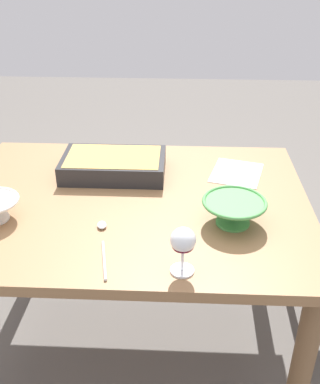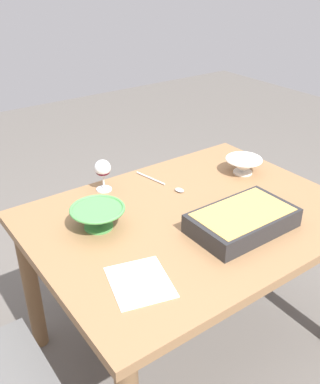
{
  "view_description": "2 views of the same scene",
  "coord_description": "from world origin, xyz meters",
  "px_view_note": "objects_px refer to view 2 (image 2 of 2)",
  "views": [
    {
      "loc": [
        0.17,
        -1.41,
        1.57
      ],
      "look_at": [
        0.11,
        -0.11,
        0.82
      ],
      "focal_mm": 43.29,
      "sensor_mm": 36.0,
      "label": 1
    },
    {
      "loc": [
        0.96,
        1.12,
        1.63
      ],
      "look_at": [
        0.05,
        -0.15,
        0.77
      ],
      "focal_mm": 40.34,
      "sensor_mm": 36.0,
      "label": 2
    }
  ],
  "objects_px": {
    "wine_glass": "(103,170)",
    "serving_spoon": "(168,185)",
    "mixing_bowl": "(243,165)",
    "casserole_dish": "(242,219)",
    "napkin": "(140,282)",
    "small_bowl": "(98,216)",
    "dining_table": "(191,235)"
  },
  "relations": [
    {
      "from": "casserole_dish",
      "to": "serving_spoon",
      "type": "relative_size",
      "value": 1.38
    },
    {
      "from": "dining_table",
      "to": "small_bowl",
      "type": "distance_m",
      "value": 0.4
    },
    {
      "from": "small_bowl",
      "to": "napkin",
      "type": "xyz_separation_m",
      "value": [
        0.05,
        0.36,
        -0.05
      ]
    },
    {
      "from": "wine_glass",
      "to": "mixing_bowl",
      "type": "xyz_separation_m",
      "value": [
        -0.62,
        0.24,
        -0.05
      ]
    },
    {
      "from": "napkin",
      "to": "casserole_dish",
      "type": "bearing_deg",
      "value": -176.52
    },
    {
      "from": "casserole_dish",
      "to": "mixing_bowl",
      "type": "xyz_separation_m",
      "value": [
        -0.35,
        -0.34,
        0.0
      ]
    },
    {
      "from": "dining_table",
      "to": "napkin",
      "type": "height_order",
      "value": "napkin"
    },
    {
      "from": "casserole_dish",
      "to": "napkin",
      "type": "height_order",
      "value": "casserole_dish"
    },
    {
      "from": "casserole_dish",
      "to": "napkin",
      "type": "bearing_deg",
      "value": 3.48
    },
    {
      "from": "dining_table",
      "to": "serving_spoon",
      "type": "bearing_deg",
      "value": -104.68
    },
    {
      "from": "serving_spoon",
      "to": "napkin",
      "type": "bearing_deg",
      "value": 45.45
    },
    {
      "from": "mixing_bowl",
      "to": "serving_spoon",
      "type": "relative_size",
      "value": 0.6
    },
    {
      "from": "mixing_bowl",
      "to": "small_bowl",
      "type": "height_order",
      "value": "small_bowl"
    },
    {
      "from": "mixing_bowl",
      "to": "serving_spoon",
      "type": "bearing_deg",
      "value": -14.48
    },
    {
      "from": "wine_glass",
      "to": "serving_spoon",
      "type": "relative_size",
      "value": 0.5
    },
    {
      "from": "serving_spoon",
      "to": "casserole_dish",
      "type": "bearing_deg",
      "value": 92.99
    },
    {
      "from": "casserole_dish",
      "to": "napkin",
      "type": "relative_size",
      "value": 1.84
    },
    {
      "from": "small_bowl",
      "to": "serving_spoon",
      "type": "bearing_deg",
      "value": -165.17
    },
    {
      "from": "dining_table",
      "to": "wine_glass",
      "type": "relative_size",
      "value": 8.77
    },
    {
      "from": "wine_glass",
      "to": "napkin",
      "type": "bearing_deg",
      "value": 70.85
    },
    {
      "from": "small_bowl",
      "to": "dining_table",
      "type": "bearing_deg",
      "value": 158.91
    },
    {
      "from": "casserole_dish",
      "to": "small_bowl",
      "type": "xyz_separation_m",
      "value": [
        0.43,
        -0.33,
        0.01
      ]
    },
    {
      "from": "small_bowl",
      "to": "serving_spoon",
      "type": "relative_size",
      "value": 0.73
    },
    {
      "from": "small_bowl",
      "to": "casserole_dish",
      "type": "bearing_deg",
      "value": 142.96
    },
    {
      "from": "dining_table",
      "to": "serving_spoon",
      "type": "relative_size",
      "value": 4.4
    },
    {
      "from": "napkin",
      "to": "small_bowl",
      "type": "bearing_deg",
      "value": -97.52
    },
    {
      "from": "serving_spoon",
      "to": "napkin",
      "type": "height_order",
      "value": "serving_spoon"
    },
    {
      "from": "dining_table",
      "to": "small_bowl",
      "type": "xyz_separation_m",
      "value": [
        0.35,
        -0.13,
        0.15
      ]
    },
    {
      "from": "wine_glass",
      "to": "napkin",
      "type": "height_order",
      "value": "wine_glass"
    },
    {
      "from": "mixing_bowl",
      "to": "wine_glass",
      "type": "bearing_deg",
      "value": -21.01
    },
    {
      "from": "napkin",
      "to": "mixing_bowl",
      "type": "bearing_deg",
      "value": -156.04
    },
    {
      "from": "mixing_bowl",
      "to": "napkin",
      "type": "height_order",
      "value": "mixing_bowl"
    }
  ]
}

